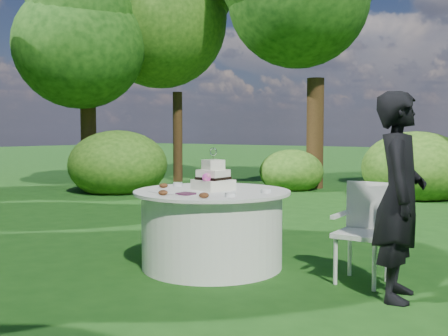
{
  "coord_description": "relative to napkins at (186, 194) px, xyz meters",
  "views": [
    {
      "loc": [
        3.19,
        -4.11,
        1.36
      ],
      "look_at": [
        0.15,
        0.0,
        1.0
      ],
      "focal_mm": 42.0,
      "sensor_mm": 36.0,
      "label": 1
    }
  ],
  "objects": [
    {
      "name": "ground",
      "position": [
        -0.03,
        0.43,
        -0.78
      ],
      "size": [
        80.0,
        80.0,
        0.0
      ],
      "primitive_type": "plane",
      "color": "#153E11",
      "rests_on": "ground"
    },
    {
      "name": "napkins",
      "position": [
        0.0,
        0.0,
        0.0
      ],
      "size": [
        0.14,
        0.14,
        0.02
      ],
      "primitive_type": "cube",
      "color": "#4E213C",
      "rests_on": "table"
    },
    {
      "name": "feather_plume",
      "position": [
        -0.2,
        -0.05,
        -0.0
      ],
      "size": [
        0.48,
        0.07,
        0.01
      ],
      "primitive_type": "ellipsoid",
      "color": "white",
      "rests_on": "table"
    },
    {
      "name": "guest",
      "position": [
        1.81,
        0.52,
        0.06
      ],
      "size": [
        0.55,
        0.69,
        1.68
      ],
      "primitive_type": "imported",
      "rotation": [
        0.0,
        0.0,
        1.83
      ],
      "color": "black",
      "rests_on": "ground"
    },
    {
      "name": "table",
      "position": [
        -0.03,
        0.43,
        -0.39
      ],
      "size": [
        1.56,
        1.56,
        0.77
      ],
      "color": "white",
      "rests_on": "ground"
    },
    {
      "name": "cake",
      "position": [
        -0.04,
        0.47,
        0.1
      ],
      "size": [
        0.4,
        0.4,
        0.43
      ],
      "color": "white",
      "rests_on": "table"
    },
    {
      "name": "chair",
      "position": [
        1.4,
        0.84,
        -0.26
      ],
      "size": [
        0.46,
        0.45,
        0.9
      ],
      "color": "white",
      "rests_on": "ground"
    },
    {
      "name": "votives",
      "position": [
        0.01,
        0.51,
        0.01
      ],
      "size": [
        1.19,
        0.85,
        0.04
      ],
      "color": "white",
      "rests_on": "table"
    },
    {
      "name": "petal_cups",
      "position": [
        -0.14,
        0.02,
        0.02
      ],
      "size": [
        0.95,
        0.56,
        0.05
      ],
      "color": "#562D16",
      "rests_on": "table"
    }
  ]
}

